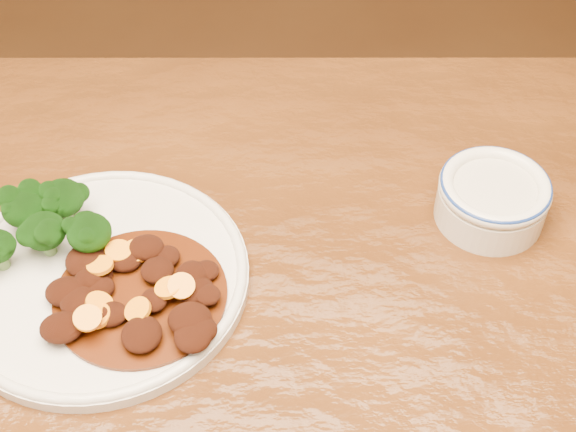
{
  "coord_description": "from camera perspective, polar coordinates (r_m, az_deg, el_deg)",
  "views": [
    {
      "loc": [
        0.03,
        -0.41,
        1.36
      ],
      "look_at": [
        0.06,
        0.15,
        0.77
      ],
      "focal_mm": 50.0,
      "sensor_mm": 36.0,
      "label": 1
    }
  ],
  "objects": [
    {
      "name": "dip_bowl",
      "position": [
        0.85,
        14.34,
        1.31
      ],
      "size": [
        0.11,
        0.11,
        0.05
      ],
      "rotation": [
        0.0,
        0.0,
        0.08
      ],
      "color": "white",
      "rests_on": "dining_table"
    },
    {
      "name": "dinner_plate",
      "position": [
        0.8,
        -13.13,
        -4.22
      ],
      "size": [
        0.29,
        0.29,
        0.02
      ],
      "rotation": [
        0.0,
        0.0,
        0.15
      ],
      "color": "silver",
      "rests_on": "dining_table"
    },
    {
      "name": "mince_stew",
      "position": [
        0.76,
        -10.92,
        -5.53
      ],
      "size": [
        0.17,
        0.16,
        0.03
      ],
      "color": "#481F07",
      "rests_on": "dinner_plate"
    },
    {
      "name": "dining_table",
      "position": [
        0.81,
        -3.86,
        -12.84
      ],
      "size": [
        1.55,
        0.99,
        0.75
      ],
      "rotation": [
        0.0,
        0.0,
        -0.06
      ],
      "color": "#582E0F",
      "rests_on": "ground"
    },
    {
      "name": "broccoli_florets",
      "position": [
        0.81,
        -16.76,
        -0.34
      ],
      "size": [
        0.13,
        0.1,
        0.05
      ],
      "color": "#608947",
      "rests_on": "dinner_plate"
    }
  ]
}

